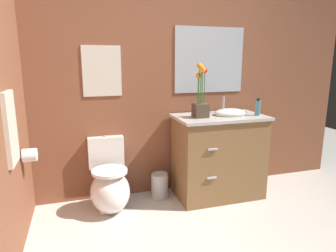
{
  "coord_description": "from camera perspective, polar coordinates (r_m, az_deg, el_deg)",
  "views": [
    {
      "loc": [
        -0.85,
        -1.37,
        1.44
      ],
      "look_at": [
        -0.02,
        1.33,
        0.82
      ],
      "focal_mm": 31.73,
      "sensor_mm": 36.0,
      "label": 1
    }
  ],
  "objects": [
    {
      "name": "flower_vase",
      "position": [
        2.98,
        6.3,
        5.2
      ],
      "size": [
        0.14,
        0.14,
        0.54
      ],
      "color": "#4C3D2D",
      "rests_on": "vanity_cabinet"
    },
    {
      "name": "soap_bottle",
      "position": [
        3.22,
        16.85,
        3.39
      ],
      "size": [
        0.05,
        0.05,
        0.18
      ],
      "color": "teal",
      "rests_on": "vanity_cabinet"
    },
    {
      "name": "toilet_paper_roll",
      "position": [
        2.72,
        -25.02,
        -5.08
      ],
      "size": [
        0.11,
        0.11,
        0.11
      ],
      "primitive_type": "cylinder",
      "rotation": [
        0.0,
        1.57,
        0.0
      ],
      "color": "white"
    },
    {
      "name": "wall_poster",
      "position": [
        3.05,
        -12.58,
        10.25
      ],
      "size": [
        0.38,
        0.01,
        0.5
      ],
      "primitive_type": "cube",
      "color": "silver"
    },
    {
      "name": "hanging_towel",
      "position": [
        2.35,
        -27.99,
        -0.39
      ],
      "size": [
        0.03,
        0.28,
        0.52
      ],
      "primitive_type": "cube",
      "color": "beige"
    },
    {
      "name": "toilet",
      "position": [
        3.03,
        -11.17,
        -11.14
      ],
      "size": [
        0.38,
        0.59,
        0.69
      ],
      "color": "white",
      "rests_on": "ground_plane"
    },
    {
      "name": "trash_bin",
      "position": [
        3.24,
        -1.61,
        -11.36
      ],
      "size": [
        0.18,
        0.18,
        0.27
      ],
      "color": "#B7B7BC",
      "rests_on": "ground_plane"
    },
    {
      "name": "wall_back",
      "position": [
        3.25,
        1.8,
        9.02
      ],
      "size": [
        4.12,
        0.05,
        2.5
      ],
      "primitive_type": "cube",
      "color": "brown",
      "rests_on": "ground_plane"
    },
    {
      "name": "vanity_cabinet",
      "position": [
        3.24,
        9.69,
        -5.52
      ],
      "size": [
        0.94,
        0.56,
        1.06
      ],
      "color": "brown",
      "rests_on": "ground_plane"
    },
    {
      "name": "wall_mirror",
      "position": [
        3.35,
        7.98,
        12.43
      ],
      "size": [
        0.8,
        0.01,
        0.7
      ],
      "primitive_type": "cube",
      "color": "#B2BCC6"
    }
  ]
}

